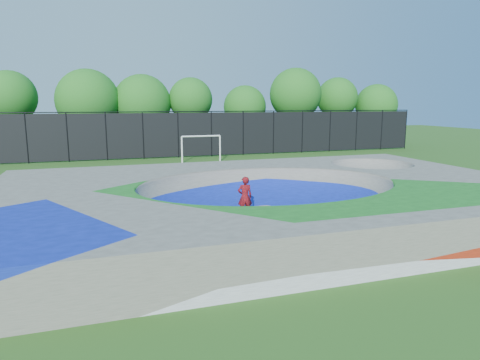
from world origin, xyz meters
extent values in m
plane|color=#255216|center=(0.00, 0.00, 0.00)|extent=(120.00, 120.00, 0.00)
cube|color=gray|center=(0.00, 0.00, 0.75)|extent=(22.00, 14.00, 1.50)
imported|color=red|center=(-0.92, 0.41, 0.87)|extent=(0.66, 0.46, 1.73)
cube|color=black|center=(-0.92, 0.41, 0.03)|extent=(0.80, 0.30, 0.05)
cylinder|color=white|center=(-0.34, 17.54, 1.05)|extent=(0.12, 0.12, 2.11)
cylinder|color=white|center=(2.81, 17.54, 1.05)|extent=(0.12, 0.12, 2.11)
cylinder|color=white|center=(1.24, 17.54, 2.11)|extent=(3.16, 0.12, 0.12)
cylinder|color=black|center=(-12.00, 21.00, 2.00)|extent=(0.09, 0.09, 4.00)
cylinder|color=black|center=(-9.00, 21.00, 2.00)|extent=(0.09, 0.09, 4.00)
cylinder|color=black|center=(-6.00, 21.00, 2.00)|extent=(0.09, 0.09, 4.00)
cylinder|color=black|center=(-3.00, 21.00, 2.00)|extent=(0.09, 0.09, 4.00)
cylinder|color=black|center=(0.00, 21.00, 2.00)|extent=(0.09, 0.09, 4.00)
cylinder|color=black|center=(3.00, 21.00, 2.00)|extent=(0.09, 0.09, 4.00)
cylinder|color=black|center=(6.00, 21.00, 2.00)|extent=(0.09, 0.09, 4.00)
cylinder|color=black|center=(9.00, 21.00, 2.00)|extent=(0.09, 0.09, 4.00)
cylinder|color=black|center=(12.00, 21.00, 2.00)|extent=(0.09, 0.09, 4.00)
cylinder|color=black|center=(15.00, 21.00, 2.00)|extent=(0.09, 0.09, 4.00)
cylinder|color=black|center=(18.00, 21.00, 2.00)|extent=(0.09, 0.09, 4.00)
cylinder|color=black|center=(21.00, 21.00, 2.00)|extent=(0.09, 0.09, 4.00)
cylinder|color=black|center=(24.00, 21.00, 2.00)|extent=(0.09, 0.09, 4.00)
cube|color=black|center=(0.00, 21.00, 2.00)|extent=(48.00, 0.03, 3.80)
cylinder|color=black|center=(0.00, 21.00, 4.00)|extent=(48.00, 0.08, 0.08)
cylinder|color=#4C3126|center=(-13.93, 26.95, 1.75)|extent=(0.44, 0.44, 3.51)
sphere|color=#1E691B|center=(-13.93, 26.95, 5.26)|extent=(4.68, 4.68, 4.68)
cylinder|color=#4C3126|center=(-7.36, 25.74, 1.41)|extent=(0.44, 0.44, 2.82)
sphere|color=#1E691B|center=(-7.36, 25.74, 4.95)|extent=(5.70, 5.70, 5.70)
cylinder|color=#4C3126|center=(-2.47, 26.09, 1.34)|extent=(0.44, 0.44, 2.67)
sphere|color=#1E691B|center=(-2.47, 26.09, 4.72)|extent=(5.45, 5.45, 5.45)
cylinder|color=#4C3126|center=(2.16, 25.76, 1.74)|extent=(0.44, 0.44, 3.48)
sphere|color=#1E691B|center=(2.16, 25.76, 5.07)|extent=(4.26, 4.26, 4.26)
cylinder|color=#4C3126|center=(8.28, 27.16, 1.32)|extent=(0.44, 0.44, 2.65)
sphere|color=#1E691B|center=(8.28, 27.16, 4.33)|extent=(4.48, 4.48, 4.48)
cylinder|color=#4C3126|center=(13.64, 26.15, 1.79)|extent=(0.44, 0.44, 3.59)
sphere|color=#1E691B|center=(13.64, 26.15, 5.66)|extent=(5.52, 5.52, 5.52)
cylinder|color=#4C3126|center=(19.34, 27.11, 1.79)|extent=(0.44, 0.44, 3.58)
sphere|color=#1E691B|center=(19.34, 27.11, 5.29)|extent=(4.58, 4.58, 4.58)
cylinder|color=#4C3126|center=(24.12, 26.43, 1.34)|extent=(0.44, 0.44, 2.69)
sphere|color=#1E691B|center=(24.12, 26.43, 4.48)|extent=(4.79, 4.79, 4.79)
camera|label=1|loc=(-6.64, -16.20, 4.77)|focal=32.00mm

